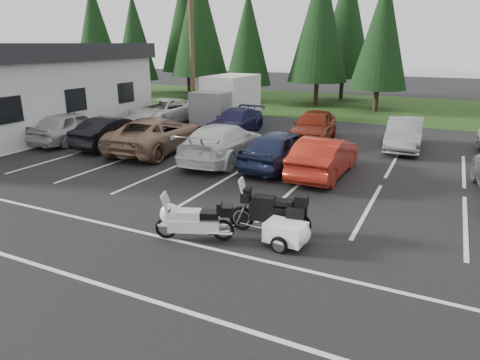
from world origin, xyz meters
name	(u,v)px	position (x,y,z in m)	size (l,w,h in m)	color
ground	(261,203)	(0.00, 0.00, 0.00)	(120.00, 120.00, 0.00)	black
grass_strip	(380,107)	(0.00, 24.00, 0.01)	(80.00, 16.00, 0.01)	#1A3410
lake_water	(446,80)	(4.00, 55.00, 0.00)	(70.00, 50.00, 0.02)	slate
utility_pole	(192,46)	(-10.00, 12.00, 4.70)	(1.60, 0.26, 9.00)	#473321
box_truck	(224,100)	(-8.00, 12.50, 1.45)	(2.40, 5.60, 2.90)	silver
stall_markings	(283,185)	(0.00, 2.00, 0.00)	(32.00, 16.00, 0.01)	silver
conifer_0	(95,29)	(-28.00, 22.50, 6.23)	(4.58, 4.58, 10.66)	#332316
conifer_1	(134,37)	(-22.00, 21.20, 5.39)	(3.96, 3.96, 9.22)	#332316
conifer_2	(199,19)	(-16.00, 22.80, 6.95)	(5.10, 5.10, 11.89)	#332316
conifer_3	(248,38)	(-10.50, 21.40, 5.27)	(3.87, 3.87, 9.02)	#332316
conifer_4	(320,21)	(-5.00, 22.90, 6.53)	(4.80, 4.80, 11.17)	#332316
conifer_5	(382,32)	(0.00, 21.60, 5.63)	(4.14, 4.14, 9.63)	#332316
conifer_back_a	(186,19)	(-20.00, 27.00, 7.19)	(5.28, 5.28, 12.30)	#332316
conifer_back_b	(346,20)	(-4.00, 27.50, 6.77)	(4.97, 4.97, 11.58)	#332316
car_near_0	(73,127)	(-12.25, 3.91, 0.81)	(1.90, 4.73, 1.61)	#B6B5BB
car_near_1	(115,132)	(-9.62, 4.06, 0.74)	(1.57, 4.51, 1.49)	black
car_near_2	(157,134)	(-7.19, 4.26, 0.81)	(2.68, 5.81, 1.62)	#88664F
car_near_3	(223,142)	(-3.56, 4.11, 0.80)	(2.25, 5.53, 1.61)	silver
car_near_4	(281,149)	(-0.91, 4.15, 0.80)	(1.88, 4.68, 1.59)	#1A2343
car_near_5	(324,156)	(0.98, 3.83, 0.76)	(1.61, 4.63, 1.53)	#9F2014
car_far_0	(162,112)	(-11.16, 10.10, 0.79)	(2.61, 5.66, 1.57)	white
car_far_1	(235,121)	(-5.76, 9.63, 0.68)	(1.91, 4.70, 1.36)	#1E1B45
car_far_2	(314,126)	(-1.16, 9.51, 0.81)	(1.92, 4.77, 1.62)	maroon
car_far_3	(404,134)	(3.25, 9.79, 0.74)	(1.56, 4.48, 1.48)	slate
touring_motorcycle	(194,217)	(-0.49, -3.23, 0.64)	(2.30, 0.71, 1.27)	white
cargo_trailer	(285,235)	(1.78, -2.58, 0.33)	(1.43, 0.81, 0.66)	white
adventure_motorcycle	(270,207)	(1.11, -2.01, 0.76)	(2.48, 0.86, 1.51)	black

